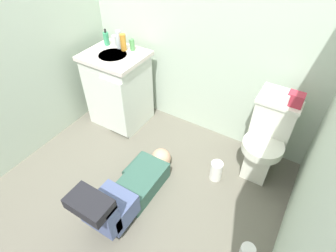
# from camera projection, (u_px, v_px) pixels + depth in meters

# --- Properties ---
(ground_plane) EXTENTS (2.88, 3.06, 0.04)m
(ground_plane) POSITION_uv_depth(u_px,v_px,m) (141.00, 187.00, 2.51)
(ground_plane) COLOR #666255
(wall_back) EXTENTS (2.54, 0.08, 2.40)m
(wall_back) POSITION_uv_depth(u_px,v_px,m) (203.00, 17.00, 2.39)
(wall_back) COLOR beige
(wall_back) RESTS_ON ground_plane
(wall_left) EXTENTS (0.08, 2.06, 2.40)m
(wall_left) POSITION_uv_depth(u_px,v_px,m) (6.00, 29.00, 2.18)
(wall_left) COLOR beige
(wall_left) RESTS_ON ground_plane
(toilet) EXTENTS (0.36, 0.46, 0.75)m
(toilet) POSITION_uv_depth(u_px,v_px,m) (266.00, 141.00, 2.41)
(toilet) COLOR silver
(toilet) RESTS_ON ground_plane
(vanity_cabinet) EXTENTS (0.60, 0.53, 0.82)m
(vanity_cabinet) POSITION_uv_depth(u_px,v_px,m) (119.00, 89.00, 2.94)
(vanity_cabinet) COLOR silver
(vanity_cabinet) RESTS_ON ground_plane
(faucet) EXTENTS (0.02, 0.02, 0.10)m
(faucet) POSITION_uv_depth(u_px,v_px,m) (122.00, 44.00, 2.74)
(faucet) COLOR silver
(faucet) RESTS_ON vanity_cabinet
(person_plumber) EXTENTS (0.39, 1.06, 0.52)m
(person_plumber) POSITION_uv_depth(u_px,v_px,m) (127.00, 191.00, 2.25)
(person_plumber) COLOR #33594C
(person_plumber) RESTS_ON ground_plane
(tissue_box) EXTENTS (0.22, 0.11, 0.10)m
(tissue_box) POSITION_uv_depth(u_px,v_px,m) (276.00, 94.00, 2.20)
(tissue_box) COLOR silver
(tissue_box) RESTS_ON toilet
(toiletry_bag) EXTENTS (0.12, 0.09, 0.11)m
(toiletry_bag) POSITION_uv_depth(u_px,v_px,m) (296.00, 99.00, 2.14)
(toiletry_bag) COLOR #B22D3F
(toiletry_bag) RESTS_ON toilet
(soap_dispenser) EXTENTS (0.06, 0.06, 0.17)m
(soap_dispenser) POSITION_uv_depth(u_px,v_px,m) (106.00, 39.00, 2.79)
(soap_dispenser) COLOR #369662
(soap_dispenser) RESTS_ON vanity_cabinet
(bottle_white) EXTENTS (0.05, 0.05, 0.12)m
(bottle_white) POSITION_uv_depth(u_px,v_px,m) (115.00, 41.00, 2.77)
(bottle_white) COLOR white
(bottle_white) RESTS_ON vanity_cabinet
(bottle_clear) EXTENTS (0.05, 0.05, 0.18)m
(bottle_clear) POSITION_uv_depth(u_px,v_px,m) (119.00, 40.00, 2.72)
(bottle_clear) COLOR silver
(bottle_clear) RESTS_ON vanity_cabinet
(bottle_amber) EXTENTS (0.06, 0.06, 0.16)m
(bottle_amber) POSITION_uv_depth(u_px,v_px,m) (123.00, 42.00, 2.69)
(bottle_amber) COLOR #C7842A
(bottle_amber) RESTS_ON vanity_cabinet
(bottle_green) EXTENTS (0.05, 0.05, 0.11)m
(bottle_green) POSITION_uv_depth(u_px,v_px,m) (132.00, 45.00, 2.70)
(bottle_green) COLOR #509A52
(bottle_green) RESTS_ON vanity_cabinet
(paper_towel_roll) EXTENTS (0.11, 0.11, 0.20)m
(paper_towel_roll) POSITION_uv_depth(u_px,v_px,m) (216.00, 171.00, 2.51)
(paper_towel_roll) COLOR white
(paper_towel_roll) RESTS_ON ground_plane
(toilet_paper_roll) EXTENTS (0.11, 0.11, 0.10)m
(toilet_paper_roll) POSITION_uv_depth(u_px,v_px,m) (247.00, 252.00, 2.00)
(toilet_paper_roll) COLOR white
(toilet_paper_roll) RESTS_ON ground_plane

